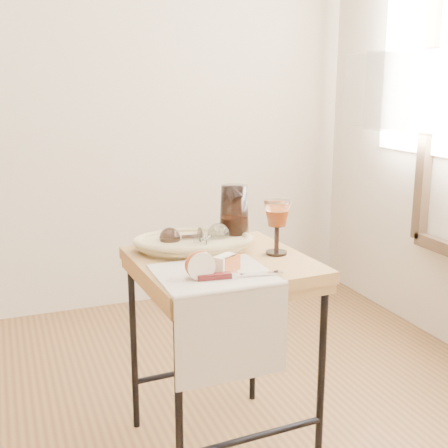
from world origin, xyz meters
name	(u,v)px	position (x,y,z in m)	size (l,w,h in m)	color
wall_back	(25,60)	(0.00, 1.80, 1.35)	(3.60, 0.00, 2.70)	beige
side_table	(222,356)	(0.48, 0.32, 0.34)	(0.54, 0.54, 0.69)	brown
tea_towel	(214,274)	(0.40, 0.17, 0.69)	(0.34, 0.30, 0.01)	beige
bread_basket	(194,244)	(0.42, 0.44, 0.71)	(0.36, 0.25, 0.04)	tan
goblet_lying_a	(183,237)	(0.39, 0.46, 0.73)	(0.12, 0.07, 0.07)	#382721
goblet_lying_b	(211,237)	(0.48, 0.42, 0.74)	(0.12, 0.07, 0.07)	white
pitcher	(234,215)	(0.59, 0.48, 0.79)	(0.15, 0.23, 0.25)	black
wine_goblet	(277,227)	(0.67, 0.30, 0.78)	(0.09, 0.09, 0.18)	white
apple_half	(199,264)	(0.34, 0.15, 0.73)	(0.09, 0.05, 0.08)	red
apple_wedge	(225,263)	(0.43, 0.17, 0.72)	(0.07, 0.04, 0.05)	white
table_knife	(237,274)	(0.45, 0.11, 0.70)	(0.25, 0.03, 0.02)	silver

